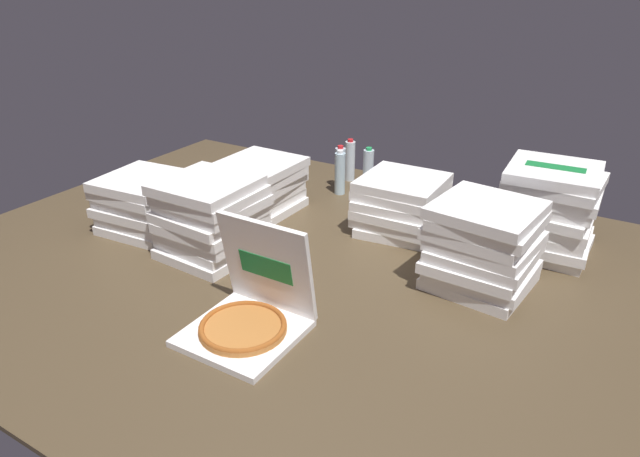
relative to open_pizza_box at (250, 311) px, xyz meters
The scene contains 12 objects.
ground_plane 0.49m from the open_pizza_box, 101.43° to the left, with size 3.20×2.40×0.02m, color #4C3D28.
open_pizza_box is the anchor object (origin of this frame).
pizza_stack_left_near 0.93m from the open_pizza_box, 50.48° to the left, with size 0.42×0.41×0.35m.
pizza_stack_center_near 1.07m from the open_pizza_box, 125.08° to the left, with size 0.39×0.39×0.26m.
pizza_stack_right_far 1.03m from the open_pizza_box, 83.74° to the left, with size 0.41×0.40×0.26m.
pizza_stack_center_far 1.02m from the open_pizza_box, 156.01° to the left, with size 0.41×0.40×0.26m.
pizza_stack_right_mid 0.62m from the open_pizza_box, 142.84° to the left, with size 0.41×0.41×0.35m.
pizza_stack_left_far 1.38m from the open_pizza_box, 57.38° to the left, with size 0.40×0.40×0.39m.
water_bottle_0 1.54m from the open_pizza_box, 105.62° to the left, with size 0.06×0.06×0.25m.
water_bottle_1 1.32m from the open_pizza_box, 105.86° to the left, with size 0.06×0.06×0.25m.
water_bottle_2 1.42m from the open_pizza_box, 100.29° to the left, with size 0.06×0.06×0.25m.
water_bottle_3 1.41m from the open_pizza_box, 106.64° to the left, with size 0.06×0.06×0.25m.
Camera 1 is at (1.15, -1.75, 1.17)m, focal length 31.71 mm.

